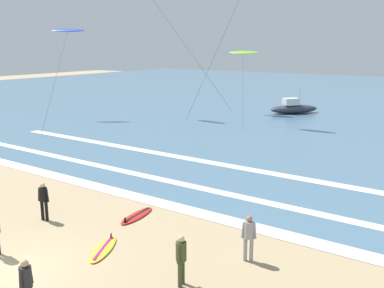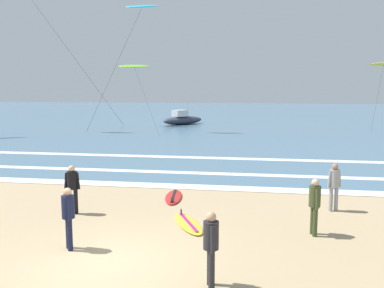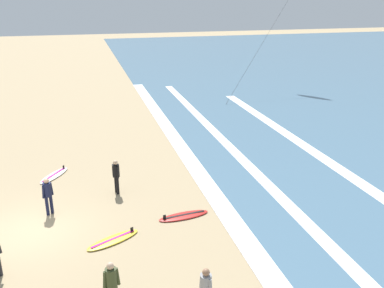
{
  "view_description": "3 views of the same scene",
  "coord_description": "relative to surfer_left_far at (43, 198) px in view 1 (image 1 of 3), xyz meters",
  "views": [
    {
      "loc": [
        11.99,
        -6.74,
        7.0
      ],
      "look_at": [
        0.99,
        9.22,
        2.55
      ],
      "focal_mm": 40.49,
      "sensor_mm": 36.0,
      "label": 1
    },
    {
      "loc": [
        3.54,
        -8.89,
        4.09
      ],
      "look_at": [
        0.81,
        8.29,
        1.71
      ],
      "focal_mm": 38.98,
      "sensor_mm": 36.0,
      "label": 2
    },
    {
      "loc": [
        15.1,
        2.34,
        8.6
      ],
      "look_at": [
        -0.95,
        6.61,
        2.57
      ],
      "focal_mm": 39.32,
      "sensor_mm": 36.0,
      "label": 3
    }
  ],
  "objects": [
    {
      "name": "wave_foam_outer_break",
      "position": [
        3.22,
        11.31,
        -0.94
      ],
      "size": [
        39.34,
        0.75,
        0.01
      ],
      "primitive_type": "cube",
      "color": "white",
      "rests_on": "ocean_surface"
    },
    {
      "name": "ground_plane",
      "position": [
        2.35,
        -3.48,
        -0.96
      ],
      "size": [
        160.0,
        160.0,
        0.0
      ],
      "primitive_type": "plane",
      "color": "tan"
    },
    {
      "name": "offshore_boat",
      "position": [
        -2.32,
        32.62,
        -0.4
      ],
      "size": [
        4.71,
        5.03,
        2.7
      ],
      "color": "#2D3342",
      "rests_on": "ground"
    },
    {
      "name": "surfboard_foreground_flat",
      "position": [
        2.85,
        2.4,
        -0.91
      ],
      "size": [
        0.85,
        2.16,
        0.25
      ],
      "color": "red",
      "rests_on": "ground"
    },
    {
      "name": "kite_blue_far_left",
      "position": [
        -19.56,
        18.1,
        7.33
      ],
      "size": [
        7.37,
        9.38,
        8.56
      ],
      "color": "blue",
      "rests_on": "ground"
    },
    {
      "name": "ocean_surface",
      "position": [
        2.35,
        48.78,
        -0.95
      ],
      "size": [
        140.0,
        90.0,
        0.01
      ],
      "primitive_type": "cube",
      "color": "slate",
      "rests_on": "ground"
    },
    {
      "name": "kite_lime_high_right",
      "position": [
        -6.88,
        29.8,
        5.24
      ],
      "size": [
        6.33,
        9.1,
        6.46
      ],
      "color": "#70C628",
      "rests_on": "ground"
    },
    {
      "name": "wave_foam_mid_break",
      "position": [
        1.17,
        6.96,
        -0.94
      ],
      "size": [
        45.87,
        0.62,
        0.01
      ],
      "primitive_type": "cube",
      "color": "white",
      "rests_on": "ocean_surface"
    },
    {
      "name": "surfboard_left_pile",
      "position": [
        3.89,
        -0.52,
        -0.91
      ],
      "size": [
        1.45,
        2.15,
        0.25
      ],
      "color": "yellow",
      "rests_on": "ground"
    },
    {
      "name": "surfer_left_near",
      "position": [
        8.42,
        1.66,
        0.0
      ],
      "size": [
        0.5,
        0.32,
        1.6
      ],
      "color": "gray",
      "rests_on": "ground"
    },
    {
      "name": "surfer_mid_group",
      "position": [
        4.99,
        -4.28,
        0.0
      ],
      "size": [
        0.32,
        0.51,
        1.6
      ],
      "color": "#232328",
      "rests_on": "ground"
    },
    {
      "name": "wave_foam_shoreline",
      "position": [
        2.76,
        4.18,
        -0.94
      ],
      "size": [
        52.14,
        0.88,
        0.01
      ],
      "primitive_type": "cube",
      "color": "white",
      "rests_on": "ocean_surface"
    },
    {
      "name": "surfer_foreground_main",
      "position": [
        7.48,
        -0.82,
        0.0
      ],
      "size": [
        0.32,
        0.52,
        1.6
      ],
      "color": "#384223",
      "rests_on": "ground"
    },
    {
      "name": "surfer_left_far",
      "position": [
        0.0,
        0.0,
        0.0
      ],
      "size": [
        0.51,
        0.32,
        1.6
      ],
      "color": "black",
      "rests_on": "ground"
    }
  ]
}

